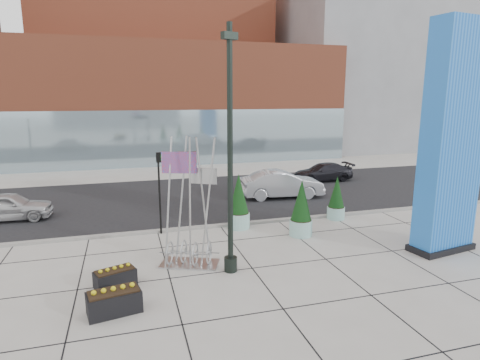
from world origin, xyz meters
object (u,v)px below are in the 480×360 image
object	(u,v)px
overhead_street_sign	(173,164)
car_silver_mid	(282,184)
car_white_west	(8,207)
blue_pylon	(452,144)
concrete_bollard	(121,300)
lamp_post	(230,177)
public_art_sculpture	(189,232)

from	to	relation	value
overhead_street_sign	car_silver_mid	xyz separation A→B (m)	(7.21, 4.70, -2.39)
overhead_street_sign	car_white_west	xyz separation A→B (m)	(-7.90, 4.22, -2.51)
blue_pylon	overhead_street_sign	world-z (taller)	blue_pylon
overhead_street_sign	car_white_west	bearing A→B (deg)	157.10
car_silver_mid	concrete_bollard	bearing A→B (deg)	144.89
concrete_bollard	car_white_west	xyz separation A→B (m)	(-5.51, 10.73, 0.39)
overhead_street_sign	blue_pylon	bearing A→B (deg)	-21.88
overhead_street_sign	lamp_post	bearing A→B (deg)	-68.61
lamp_post	car_silver_mid	size ratio (longest dim) A/B	1.67
lamp_post	blue_pylon	bearing A→B (deg)	-2.74
overhead_street_sign	public_art_sculpture	bearing A→B (deg)	-83.58
lamp_post	car_silver_mid	world-z (taller)	lamp_post
public_art_sculpture	overhead_street_sign	distance (m)	4.28
lamp_post	overhead_street_sign	distance (m)	5.00
public_art_sculpture	car_silver_mid	distance (m)	11.11
car_white_west	public_art_sculpture	bearing A→B (deg)	-132.99
car_silver_mid	car_white_west	bearing A→B (deg)	97.28
blue_pylon	lamp_post	distance (m)	8.87
blue_pylon	public_art_sculpture	size ratio (longest dim) A/B	1.87
car_white_west	car_silver_mid	world-z (taller)	car_silver_mid
car_white_west	car_silver_mid	xyz separation A→B (m)	(15.11, 0.48, 0.12)
public_art_sculpture	car_white_west	bearing A→B (deg)	157.68
lamp_post	car_white_west	bearing A→B (deg)	135.88
public_art_sculpture	car_silver_mid	world-z (taller)	public_art_sculpture
public_art_sculpture	concrete_bollard	bearing A→B (deg)	-109.58
concrete_bollard	car_silver_mid	xyz separation A→B (m)	(9.60, 11.22, 0.51)
blue_pylon	car_silver_mid	xyz separation A→B (m)	(-3.01, 9.92, -3.52)
concrete_bollard	car_white_west	world-z (taller)	car_white_west
concrete_bollard	overhead_street_sign	world-z (taller)	overhead_street_sign
lamp_post	overhead_street_sign	bearing A→B (deg)	106.21
car_white_west	concrete_bollard	bearing A→B (deg)	-150.68
concrete_bollard	overhead_street_sign	bearing A→B (deg)	69.84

